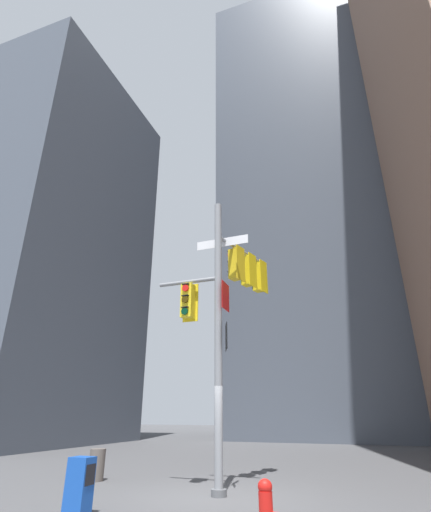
{
  "coord_description": "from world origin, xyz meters",
  "views": [
    {
      "loc": [
        3.54,
        -10.02,
        1.82
      ],
      "look_at": [
        -0.08,
        -0.02,
        6.21
      ],
      "focal_mm": 26.94,
      "sensor_mm": 36.0,
      "label": 1
    }
  ],
  "objects_px": {
    "signal_pole_assembly": "(228,297)",
    "newspaper_box": "(80,486)",
    "trash_bin": "(97,465)",
    "fire_hydrant": "(266,509)"
  },
  "relations": [
    {
      "from": "signal_pole_assembly",
      "to": "newspaper_box",
      "type": "distance_m",
      "value": 6.11
    },
    {
      "from": "newspaper_box",
      "to": "trash_bin",
      "type": "bearing_deg",
      "value": 121.41
    },
    {
      "from": "trash_bin",
      "to": "newspaper_box",
      "type": "bearing_deg",
      "value": -58.59
    },
    {
      "from": "fire_hydrant",
      "to": "newspaper_box",
      "type": "xyz_separation_m",
      "value": [
        -3.83,
        0.39,
        0.06
      ]
    },
    {
      "from": "signal_pole_assembly",
      "to": "trash_bin",
      "type": "bearing_deg",
      "value": 177.53
    },
    {
      "from": "newspaper_box",
      "to": "trash_bin",
      "type": "distance_m",
      "value": 4.3
    },
    {
      "from": "signal_pole_assembly",
      "to": "fire_hydrant",
      "type": "bearing_deg",
      "value": -64.67
    },
    {
      "from": "signal_pole_assembly",
      "to": "fire_hydrant",
      "type": "height_order",
      "value": "signal_pole_assembly"
    },
    {
      "from": "fire_hydrant",
      "to": "trash_bin",
      "type": "relative_size",
      "value": 1.02
    },
    {
      "from": "signal_pole_assembly",
      "to": "trash_bin",
      "type": "relative_size",
      "value": 9.3
    }
  ]
}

